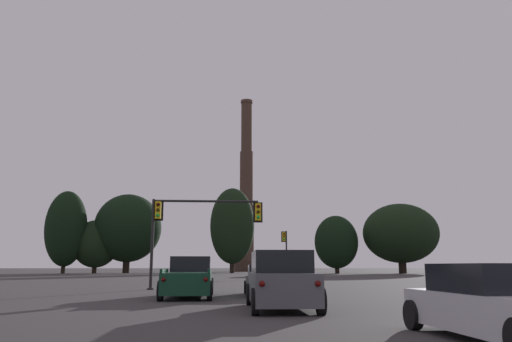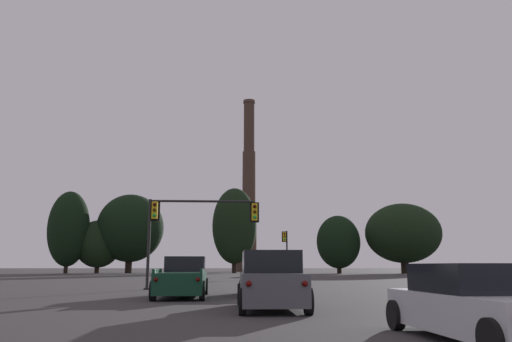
% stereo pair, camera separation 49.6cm
% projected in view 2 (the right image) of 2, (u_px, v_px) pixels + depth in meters
% --- Properties ---
extents(pickup_truck_left_lane_front, '(2.23, 5.52, 1.82)m').
position_uv_depth(pickup_truck_left_lane_front, '(183.00, 279.00, 22.50)').
color(pickup_truck_left_lane_front, '#0F3823').
rests_on(pickup_truck_left_lane_front, ground_plane).
extents(sedan_right_lane_third, '(2.17, 4.77, 1.43)m').
position_uv_depth(sedan_right_lane_third, '(478.00, 305.00, 9.29)').
color(sedan_right_lane_third, silver).
rests_on(sedan_right_lane_third, ground_plane).
extents(suv_center_lane_second, '(2.16, 4.93, 1.86)m').
position_uv_depth(suv_center_lane_second, '(270.00, 281.00, 16.20)').
color(suv_center_lane_second, '#4C4F54').
rests_on(suv_center_lane_second, ground_plane).
extents(sedan_center_lane_front, '(2.08, 4.74, 1.43)m').
position_uv_depth(sedan_center_lane_front, '(260.00, 281.00, 23.65)').
color(sedan_center_lane_front, '#232328').
rests_on(sedan_center_lane_front, ground_plane).
extents(traffic_light_far_right, '(0.78, 0.50, 5.47)m').
position_uv_depth(traffic_light_far_right, '(286.00, 247.00, 58.91)').
color(traffic_light_far_right, black).
rests_on(traffic_light_far_right, ground_plane).
extents(traffic_light_overhead_left, '(6.83, 0.50, 5.36)m').
position_uv_depth(traffic_light_overhead_left, '(188.00, 219.00, 30.21)').
color(traffic_light_overhead_left, black).
rests_on(traffic_light_overhead_left, ground_plane).
extents(smokestack, '(6.13, 6.13, 43.66)m').
position_uv_depth(smokestack, '(249.00, 202.00, 124.78)').
color(smokestack, '#3C2B22').
rests_on(smokestack, ground_plane).
extents(treeline_center_left, '(7.59, 6.83, 15.21)m').
position_uv_depth(treeline_center_left, '(69.00, 229.00, 92.87)').
color(treeline_center_left, black).
rests_on(treeline_center_left, ground_plane).
extents(treeline_left_mid, '(8.62, 7.75, 9.96)m').
position_uv_depth(treeline_left_mid, '(98.00, 244.00, 94.79)').
color(treeline_left_mid, black).
rests_on(treeline_left_mid, ground_plane).
extents(treeline_center_right, '(13.94, 12.55, 12.82)m').
position_uv_depth(treeline_center_right, '(403.00, 233.00, 92.10)').
color(treeline_center_right, black).
rests_on(treeline_center_right, ground_plane).
extents(treeline_far_left, '(8.66, 7.79, 16.55)m').
position_uv_depth(treeline_far_left, '(234.00, 226.00, 97.85)').
color(treeline_far_left, black).
rests_on(treeline_far_left, ground_plane).
extents(treeline_right_mid, '(12.72, 11.45, 15.04)m').
position_uv_depth(treeline_right_mid, '(130.00, 228.00, 96.07)').
color(treeline_right_mid, black).
rests_on(treeline_right_mid, ground_plane).
extents(treeline_far_right, '(8.06, 7.25, 10.59)m').
position_uv_depth(treeline_far_right, '(338.00, 242.00, 92.11)').
color(treeline_far_right, black).
rests_on(treeline_far_right, ground_plane).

